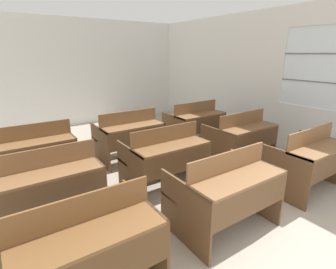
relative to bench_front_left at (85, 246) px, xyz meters
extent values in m
cube|color=silver|center=(1.76, 5.57, 0.94)|extent=(5.78, 0.06, 2.82)
cube|color=silver|center=(4.62, 2.03, 0.00)|extent=(0.06, 7.01, 0.95)
cube|color=silver|center=(4.62, 2.03, 2.14)|extent=(0.06, 7.01, 0.40)
cube|color=silver|center=(4.62, 3.47, 1.21)|extent=(0.06, 4.14, 1.47)
cube|color=white|center=(4.62, 0.52, 1.21)|extent=(0.02, 1.76, 1.47)
cube|color=#4C4C51|center=(4.60, 0.52, 0.96)|extent=(0.02, 1.76, 0.02)
cube|color=#4C4C51|center=(4.60, 0.52, 1.46)|extent=(0.02, 1.76, 0.02)
cube|color=#53361D|center=(0.55, 0.04, -0.12)|extent=(0.03, 0.83, 0.71)
cube|color=brown|center=(0.00, -0.19, 0.22)|extent=(1.13, 0.37, 0.03)
cube|color=brown|center=(0.00, -0.01, 0.35)|extent=(1.13, 0.02, 0.23)
cube|color=brown|center=(0.00, 0.30, -0.06)|extent=(1.13, 0.32, 0.03)
cube|color=#53361D|center=(0.00, 0.30, -0.32)|extent=(1.08, 0.04, 0.04)
cube|color=brown|center=(1.03, 0.05, -0.12)|extent=(0.03, 0.83, 0.71)
cube|color=brown|center=(2.14, 0.05, -0.12)|extent=(0.03, 0.83, 0.71)
cube|color=brown|center=(1.58, -0.18, 0.22)|extent=(1.13, 0.37, 0.03)
cube|color=brown|center=(1.58, -0.36, 0.04)|extent=(1.08, 0.02, 0.32)
cube|color=brown|center=(1.58, -0.01, 0.35)|extent=(1.13, 0.02, 0.23)
cube|color=brown|center=(1.58, 0.30, -0.06)|extent=(1.13, 0.32, 0.03)
cube|color=brown|center=(1.58, 0.30, -0.32)|extent=(1.08, 0.04, 0.04)
cube|color=brown|center=(2.67, 0.03, -0.12)|extent=(0.03, 0.83, 0.71)
cube|color=brown|center=(3.78, 0.03, -0.12)|extent=(0.03, 0.83, 0.71)
cube|color=brown|center=(3.22, -0.20, 0.22)|extent=(1.13, 0.37, 0.03)
cube|color=brown|center=(3.22, -0.38, 0.04)|extent=(1.08, 0.02, 0.32)
cube|color=brown|center=(3.22, -0.03, 0.35)|extent=(1.13, 0.02, 0.23)
cube|color=brown|center=(3.22, 0.28, -0.06)|extent=(1.13, 0.32, 0.03)
cube|color=brown|center=(3.22, 0.28, -0.32)|extent=(1.08, 0.04, 0.04)
cube|color=brown|center=(0.52, 1.29, -0.12)|extent=(0.03, 0.83, 0.71)
cube|color=brown|center=(-0.03, 1.06, 0.22)|extent=(1.13, 0.37, 0.03)
cube|color=brown|center=(-0.03, 0.88, 0.04)|extent=(1.08, 0.02, 0.32)
cube|color=brown|center=(-0.03, 1.24, 0.35)|extent=(1.13, 0.02, 0.23)
cube|color=brown|center=(-0.03, 1.54, -0.06)|extent=(1.13, 0.32, 0.03)
cube|color=brown|center=(-0.03, 1.54, -0.32)|extent=(1.08, 0.04, 0.04)
cube|color=brown|center=(1.02, 1.25, -0.12)|extent=(0.03, 0.83, 0.71)
cube|color=brown|center=(2.13, 1.25, -0.12)|extent=(0.03, 0.83, 0.71)
cube|color=brown|center=(1.58, 1.03, 0.22)|extent=(1.13, 0.37, 0.03)
cube|color=brown|center=(1.58, 0.85, 0.04)|extent=(1.08, 0.02, 0.32)
cube|color=brown|center=(1.58, 1.20, 0.35)|extent=(1.13, 0.02, 0.23)
cube|color=brown|center=(1.58, 1.51, -0.06)|extent=(1.13, 0.32, 0.03)
cube|color=brown|center=(1.58, 1.51, -0.32)|extent=(1.08, 0.04, 0.04)
cube|color=brown|center=(2.68, 1.26, -0.12)|extent=(0.03, 0.83, 0.71)
cube|color=brown|center=(3.78, 1.26, -0.12)|extent=(0.03, 0.83, 0.71)
cube|color=brown|center=(3.23, 1.03, 0.22)|extent=(1.13, 0.37, 0.03)
cube|color=brown|center=(3.23, 0.85, 0.04)|extent=(1.08, 0.02, 0.32)
cube|color=brown|center=(3.23, 1.20, 0.35)|extent=(1.13, 0.02, 0.23)
cube|color=brown|center=(3.23, 1.51, -0.06)|extent=(1.13, 0.32, 0.03)
cube|color=brown|center=(3.23, 1.51, -0.32)|extent=(1.08, 0.04, 0.04)
cube|color=brown|center=(0.55, 2.51, -0.12)|extent=(0.03, 0.83, 0.71)
cube|color=brown|center=(-0.01, 2.28, 0.22)|extent=(1.13, 0.37, 0.03)
cube|color=brown|center=(-0.01, 2.11, 0.04)|extent=(1.08, 0.02, 0.32)
cube|color=brown|center=(-0.01, 2.46, 0.35)|extent=(1.13, 0.02, 0.23)
cube|color=brown|center=(-0.01, 2.77, -0.06)|extent=(1.13, 0.32, 0.03)
cube|color=brown|center=(-0.01, 2.77, -0.32)|extent=(1.08, 0.04, 0.04)
cube|color=brown|center=(1.05, 2.51, -0.12)|extent=(0.03, 0.83, 0.71)
cube|color=brown|center=(2.15, 2.51, -0.12)|extent=(0.03, 0.83, 0.71)
cube|color=brown|center=(1.60, 2.28, 0.22)|extent=(1.13, 0.37, 0.03)
cube|color=brown|center=(1.60, 2.10, 0.04)|extent=(1.08, 0.02, 0.32)
cube|color=brown|center=(1.60, 2.45, 0.35)|extent=(1.13, 0.02, 0.23)
cube|color=brown|center=(1.60, 2.76, -0.06)|extent=(1.13, 0.32, 0.03)
cube|color=brown|center=(1.60, 2.76, -0.32)|extent=(1.08, 0.04, 0.04)
cube|color=brown|center=(2.64, 2.51, -0.12)|extent=(0.03, 0.83, 0.71)
cube|color=brown|center=(3.75, 2.51, -0.12)|extent=(0.03, 0.83, 0.71)
cube|color=brown|center=(3.20, 2.28, 0.22)|extent=(1.13, 0.37, 0.03)
cube|color=brown|center=(3.20, 2.10, 0.04)|extent=(1.08, 0.02, 0.32)
cube|color=brown|center=(3.20, 2.45, 0.35)|extent=(1.13, 0.02, 0.23)
cube|color=brown|center=(3.20, 2.76, -0.06)|extent=(1.13, 0.32, 0.03)
cube|color=brown|center=(3.20, 2.76, -0.32)|extent=(1.08, 0.04, 0.04)
cylinder|color=#1E6B33|center=(4.29, 3.36, -0.29)|extent=(0.29, 0.29, 0.37)
camera|label=1|loc=(-0.42, -1.80, 1.48)|focal=28.00mm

